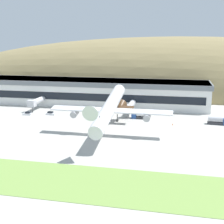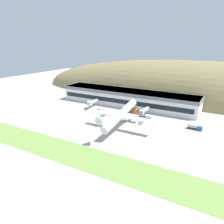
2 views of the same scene
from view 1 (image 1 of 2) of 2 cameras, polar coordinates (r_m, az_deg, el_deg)
name	(u,v)px [view 1 (image 1 of 2)]	position (r m, az deg, el deg)	size (l,w,h in m)	color
ground_plane	(86,133)	(109.19, -4.69, -3.79)	(461.85, 461.85, 0.00)	#ADAAA3
grass_strip_foreground	(40,178)	(75.96, -13.04, -11.71)	(415.67, 18.45, 0.08)	#759947
hill_backdrop	(177,91)	(203.62, 11.72, 3.77)	(342.24, 82.70, 68.00)	olive
terminal_building	(92,91)	(156.28, -3.71, 3.93)	(114.26, 22.29, 12.41)	white
jetway_0	(36,102)	(147.60, -13.72, 1.86)	(3.38, 13.62, 5.43)	silver
jetway_1	(130,106)	(134.05, 3.37, 1.12)	(3.38, 14.82, 5.43)	silver
cargo_airplane	(110,108)	(103.65, -0.41, 0.66)	(41.40, 46.98, 12.83)	silver
service_car_0	(51,113)	(137.48, -11.15, -0.25)	(4.18, 2.06, 1.43)	silver
service_car_1	(28,114)	(139.39, -15.18, -0.28)	(3.72, 1.86, 1.46)	silver
fuel_truck	(139,115)	(128.75, 5.05, -0.51)	(6.26, 2.72, 3.34)	#264C99
box_truck	(219,121)	(125.81, 18.91, -1.53)	(8.49, 2.70, 3.09)	#264C99
traffic_cone_1	(173,124)	(120.70, 11.01, -2.23)	(0.52, 0.52, 0.58)	orange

